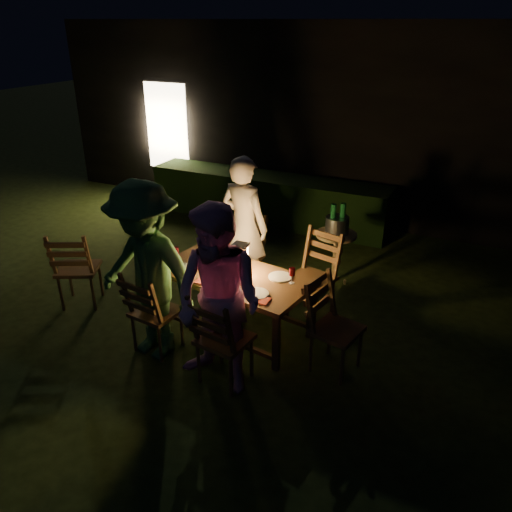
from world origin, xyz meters
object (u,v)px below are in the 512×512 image
at_px(lantern, 240,261).
at_px(chair_end, 334,342).
at_px(person_opp_right, 219,302).
at_px(person_opp_left, 147,273).
at_px(side_table, 336,239).
at_px(chair_spare, 80,281).
at_px(bottle_bucket_b, 342,221).
at_px(bottle_table, 215,257).
at_px(dining_table, 234,280).
at_px(chair_near_left, 156,325).
at_px(ice_bucket, 337,225).
at_px(bottle_bucket_a, 333,222).
at_px(chair_near_right, 224,354).
at_px(chair_far_left, 242,269).
at_px(person_house_side, 244,226).
at_px(chair_far_right, 312,291).

bearing_deg(lantern, chair_end, -11.36).
height_order(person_opp_right, person_opp_left, person_opp_left).
bearing_deg(side_table, chair_spare, -144.20).
bearing_deg(bottle_bucket_b, bottle_table, -121.30).
distance_m(dining_table, chair_near_left, 0.95).
height_order(ice_bucket, bottle_bucket_a, bottle_bucket_a).
bearing_deg(side_table, chair_end, -72.63).
xyz_separation_m(chair_spare, ice_bucket, (2.62, 1.89, 0.50)).
distance_m(chair_near_right, bottle_table, 1.17).
height_order(chair_end, ice_bucket, chair_end).
distance_m(chair_far_left, ice_bucket, 1.33).
xyz_separation_m(chair_spare, side_table, (2.62, 1.89, 0.31)).
height_order(chair_near_left, person_opp_left, person_opp_left).
distance_m(dining_table, bottle_table, 0.33).
relative_size(person_house_side, person_opp_left, 0.94).
relative_size(chair_near_left, person_house_side, 0.56).
xyz_separation_m(chair_far_left, side_table, (0.99, 0.74, 0.31)).
distance_m(person_house_side, bottle_bucket_a, 1.14).
height_order(chair_near_right, person_house_side, person_house_side).
bearing_deg(chair_far_left, ice_bucket, -139.66).
bearing_deg(bottle_bucket_b, lantern, -112.57).
bearing_deg(lantern, dining_table, -143.98).
relative_size(chair_near_right, chair_far_left, 0.98).
distance_m(chair_near_left, bottle_bucket_b, 2.70).
relative_size(chair_far_right, person_opp_left, 0.56).
height_order(chair_near_left, bottle_bucket_b, bottle_bucket_b).
distance_m(chair_near_left, chair_far_left, 1.54).
height_order(chair_near_right, chair_far_left, chair_far_left).
height_order(person_house_side, bottle_bucket_b, person_house_side).
height_order(person_house_side, person_opp_left, person_opp_left).
bearing_deg(side_table, person_opp_left, -118.06).
bearing_deg(lantern, bottle_table, -179.52).
bearing_deg(ice_bucket, person_opp_left, -118.06).
xyz_separation_m(chair_near_right, chair_far_left, (-0.65, 1.66, 0.00)).
bearing_deg(bottle_bucket_b, chair_end, -74.45).
xyz_separation_m(chair_near_left, bottle_table, (0.32, 0.73, 0.54)).
height_order(chair_far_left, chair_end, chair_far_left).
bearing_deg(bottle_bucket_a, chair_near_right, -96.91).
relative_size(chair_far_right, chair_spare, 1.01).
xyz_separation_m(chair_far_right, chair_spare, (-2.63, -0.99, -0.00)).
bearing_deg(chair_spare, chair_end, -24.72).
distance_m(dining_table, chair_far_right, 1.00).
xyz_separation_m(person_house_side, lantern, (0.37, -0.84, -0.02)).
xyz_separation_m(chair_far_left, person_opp_right, (0.64, -1.71, 0.60)).
distance_m(chair_near_left, chair_end, 1.85).
bearing_deg(dining_table, bottle_table, -180.00).
height_order(person_opp_left, side_table, person_opp_left).
xyz_separation_m(chair_far_left, ice_bucket, (0.99, 0.74, 0.50)).
distance_m(chair_far_left, chair_end, 1.85).
height_order(chair_far_left, person_opp_left, person_opp_left).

